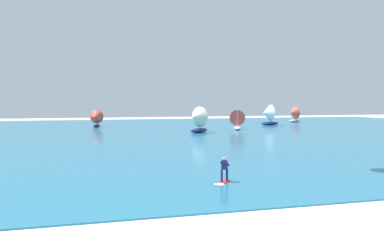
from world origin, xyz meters
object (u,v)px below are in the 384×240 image
(sailboat_mid_right, at_px, (293,114))
(sailboat_outermost, at_px, (237,119))
(sailboat_near_shore, at_px, (96,118))
(sailboat_far_left, at_px, (267,115))
(sailboat_center_horizon, at_px, (197,119))
(kitesurfer, at_px, (223,174))

(sailboat_mid_right, distance_m, sailboat_outermost, 29.40)
(sailboat_near_shore, bearing_deg, sailboat_far_left, -4.85)
(sailboat_near_shore, xyz_separation_m, sailboat_outermost, (26.09, -12.68, 0.06))
(sailboat_mid_right, xyz_separation_m, sailboat_far_left, (-11.72, -9.21, 0.31))
(sailboat_near_shore, bearing_deg, sailboat_center_horizon, -46.64)
(sailboat_far_left, height_order, sailboat_near_shore, sailboat_far_left)
(kitesurfer, distance_m, sailboat_far_left, 57.82)
(sailboat_mid_right, xyz_separation_m, sailboat_near_shore, (-48.73, -6.07, -0.20))
(kitesurfer, height_order, sailboat_far_left, sailboat_far_left)
(kitesurfer, distance_m, sailboat_center_horizon, 36.81)
(sailboat_far_left, bearing_deg, sailboat_mid_right, 38.17)
(sailboat_near_shore, bearing_deg, sailboat_outermost, -25.92)
(kitesurfer, xyz_separation_m, sailboat_far_left, (27.81, 50.66, 1.75))
(sailboat_center_horizon, xyz_separation_m, sailboat_near_shore, (-16.85, 17.84, -0.45))
(sailboat_mid_right, height_order, sailboat_center_horizon, sailboat_center_horizon)
(sailboat_mid_right, bearing_deg, kitesurfer, -123.44)
(sailboat_far_left, bearing_deg, sailboat_center_horizon, -143.92)
(sailboat_far_left, relative_size, sailboat_outermost, 1.24)
(sailboat_far_left, xyz_separation_m, sailboat_outermost, (-10.93, -9.54, -0.45))
(kitesurfer, xyz_separation_m, sailboat_mid_right, (39.53, 59.87, 1.44))
(sailboat_mid_right, relative_size, sailboat_outermost, 1.07)
(sailboat_outermost, bearing_deg, sailboat_mid_right, 39.62)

